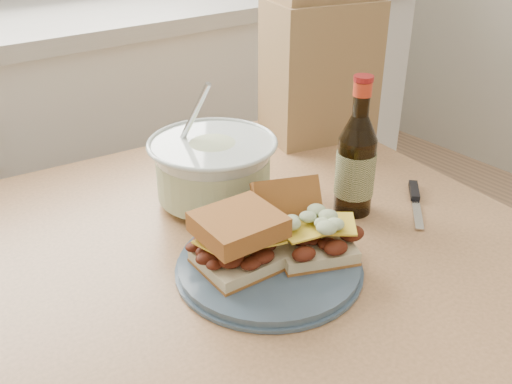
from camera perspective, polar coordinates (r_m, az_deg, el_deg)
cabinet_run at (r=1.81m, az=-18.63°, el=2.03°), size 2.50×0.64×0.94m
dining_table at (r=1.01m, az=0.08°, el=-9.21°), size 0.95×0.95×0.72m
plate at (r=0.86m, az=1.31°, el=-7.34°), size 0.27×0.27×0.02m
sandwich_left at (r=0.82m, az=-1.74°, el=-4.84°), size 0.12×0.11×0.08m
sandwich_right at (r=0.88m, az=4.92°, el=-3.58°), size 0.14×0.19×0.10m
coleslaw_bowl at (r=1.02m, az=-4.28°, el=2.04°), size 0.23×0.23×0.23m
beer_bottle at (r=0.99m, az=9.96°, el=2.86°), size 0.07×0.07×0.25m
knife at (r=1.09m, az=15.61°, el=-0.42°), size 0.13×0.12×0.01m
paper_bag at (r=1.29m, az=6.40°, el=12.00°), size 0.26×0.20×0.30m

